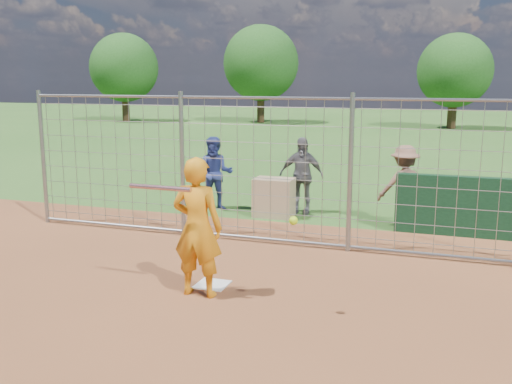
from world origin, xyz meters
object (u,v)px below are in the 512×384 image
at_px(batter, 197,227).
at_px(equipment_bin, 274,198).
at_px(bystander_b, 301,175).
at_px(bystander_a, 216,173).
at_px(bystander_c, 404,186).

height_order(batter, equipment_bin, batter).
relative_size(batter, bystander_b, 1.14).
bearing_deg(batter, bystander_b, -92.16).
distance_m(batter, bystander_a, 5.07).
bearing_deg(equipment_bin, batter, -86.46).
bearing_deg(bystander_a, bystander_b, -8.97).
height_order(bystander_b, equipment_bin, bystander_b).
bearing_deg(equipment_bin, bystander_a, 169.96).
bearing_deg(bystander_a, batter, -87.61).
height_order(batter, bystander_a, batter).
bearing_deg(bystander_b, batter, -90.89).
bearing_deg(bystander_a, equipment_bin, -26.93).
distance_m(bystander_a, bystander_c, 3.99).
height_order(batter, bystander_b, batter).
height_order(bystander_a, equipment_bin, bystander_a).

